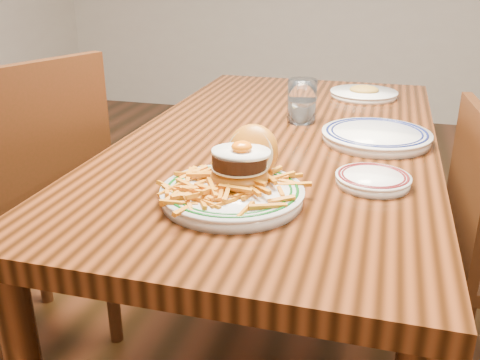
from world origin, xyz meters
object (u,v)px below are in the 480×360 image
(main_plate, at_px, (236,181))
(side_plate, at_px, (373,179))
(chair_left, at_px, (23,214))
(table, at_px, (281,164))

(main_plate, xyz_separation_m, side_plate, (0.27, 0.15, -0.02))
(main_plate, bearing_deg, chair_left, 171.78)
(table, relative_size, side_plate, 9.57)
(table, distance_m, chair_left, 0.77)
(table, distance_m, main_plate, 0.48)
(chair_left, height_order, side_plate, chair_left)
(table, relative_size, chair_left, 1.64)
(main_plate, height_order, side_plate, main_plate)
(table, relative_size, main_plate, 5.14)
(side_plate, bearing_deg, table, 138.16)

